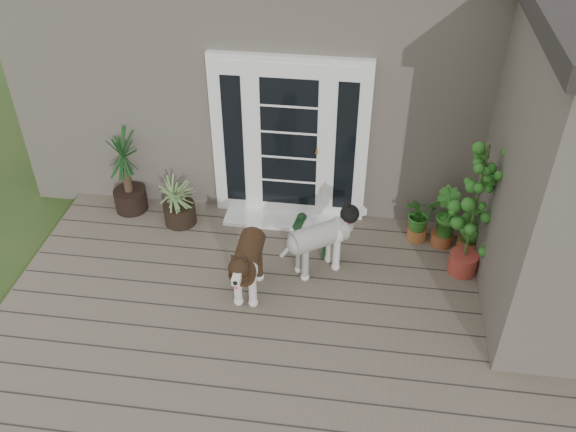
# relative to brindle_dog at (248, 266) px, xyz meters

# --- Properties ---
(deck) EXTENTS (6.20, 4.60, 0.12)m
(deck) POSITION_rel_brindle_dog_xyz_m (0.44, -0.67, -0.44)
(deck) COLOR #6B5B4C
(deck) RESTS_ON ground
(house_main) EXTENTS (7.40, 4.00, 3.10)m
(house_main) POSITION_rel_brindle_dog_xyz_m (0.44, 3.58, 1.05)
(house_main) COLOR #665E54
(house_main) RESTS_ON ground
(door_unit) EXTENTS (1.90, 0.14, 2.15)m
(door_unit) POSITION_rel_brindle_dog_xyz_m (0.24, 1.53, 0.70)
(door_unit) COLOR white
(door_unit) RESTS_ON deck
(door_step) EXTENTS (1.60, 0.40, 0.05)m
(door_step) POSITION_rel_brindle_dog_xyz_m (0.24, 1.33, -0.35)
(door_step) COLOR white
(door_step) RESTS_ON deck
(brindle_dog) EXTENTS (0.39, 0.90, 0.75)m
(brindle_dog) POSITION_rel_brindle_dog_xyz_m (0.00, 0.00, 0.00)
(brindle_dog) COLOR #3F2816
(brindle_dog) RESTS_ON deck
(white_dog) EXTENTS (0.94, 0.80, 0.73)m
(white_dog) POSITION_rel_brindle_dog_xyz_m (0.72, 0.47, -0.01)
(white_dog) COLOR silver
(white_dog) RESTS_ON deck
(spider_plant) EXTENTS (0.80, 0.80, 0.72)m
(spider_plant) POSITION_rel_brindle_dog_xyz_m (-1.11, 1.14, -0.02)
(spider_plant) COLOR #A8B971
(spider_plant) RESTS_ON deck
(yucca) EXTENTS (0.91, 0.91, 1.15)m
(yucca) POSITION_rel_brindle_dog_xyz_m (-1.82, 1.33, 0.20)
(yucca) COLOR black
(yucca) RESTS_ON deck
(herb_a) EXTENTS (0.56, 0.56, 0.51)m
(herb_a) POSITION_rel_brindle_dog_xyz_m (1.88, 1.21, -0.12)
(herb_a) COLOR #265B1A
(herb_a) RESTS_ON deck
(herb_b) EXTENTS (0.52, 0.52, 0.56)m
(herb_b) POSITION_rel_brindle_dog_xyz_m (2.17, 1.15, -0.10)
(herb_b) COLOR #1E631C
(herb_b) RESTS_ON deck
(herb_c) EXTENTS (0.46, 0.46, 0.52)m
(herb_c) POSITION_rel_brindle_dog_xyz_m (2.49, 1.05, -0.12)
(herb_c) COLOR #24611B
(herb_c) RESTS_ON deck
(sapling) EXTENTS (0.60, 0.60, 1.76)m
(sapling) POSITION_rel_brindle_dog_xyz_m (2.38, 0.67, 0.50)
(sapling) COLOR #27611B
(sapling) RESTS_ON deck
(clog_left) EXTENTS (0.20, 0.35, 0.10)m
(clog_left) POSITION_rel_brindle_dog_xyz_m (0.41, 1.27, -0.33)
(clog_left) COLOR #143217
(clog_left) RESTS_ON deck
(clog_right) EXTENTS (0.14, 0.27, 0.08)m
(clog_right) POSITION_rel_brindle_dog_xyz_m (0.79, 0.77, -0.34)
(clog_right) COLOR #143315
(clog_right) RESTS_ON deck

